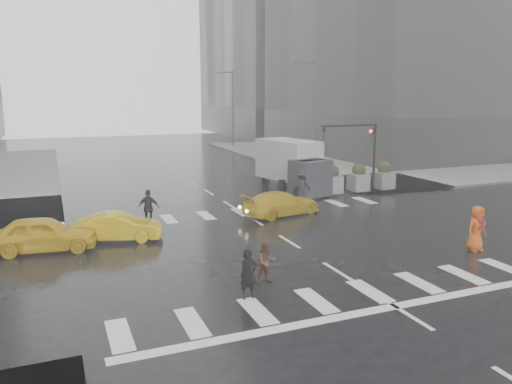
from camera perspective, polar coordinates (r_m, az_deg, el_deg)
name	(u,v)px	position (r m, az deg, el deg)	size (l,w,h in m)	color
ground	(289,242)	(21.96, 3.83, -5.69)	(120.00, 120.00, 0.00)	black
sidewalk_ne	(399,165)	(46.80, 15.99, 3.03)	(35.00, 35.00, 0.15)	gray
building_ne_far	(300,31)	(84.66, 5.03, 17.87)	(26.05, 26.05, 36.00)	#ACA496
road_markings	(289,242)	(21.96, 3.83, -5.68)	(18.00, 48.00, 0.01)	silver
traffic_signal_pole	(362,144)	(32.65, 12.00, 5.41)	(4.45, 0.42, 4.50)	black
street_lamp_near	(313,111)	(42.03, 6.50, 9.19)	(2.15, 0.22, 9.00)	#59595B
street_lamp_far	(232,106)	(60.33, -2.78, 9.84)	(2.15, 0.22, 9.00)	#59595B
planter_west	(332,180)	(32.03, 8.67, 1.39)	(1.10, 1.10, 1.80)	gray
planter_mid	(359,178)	(33.10, 11.65, 1.60)	(1.10, 1.10, 1.80)	gray
planter_east	(384,176)	(34.24, 14.43, 1.79)	(1.10, 1.10, 1.80)	gray
pedestrian_black	(248,249)	(15.58, -0.87, -6.52)	(1.01, 1.03, 2.43)	black
pedestrian_brown	(266,262)	(17.08, 1.19, -8.01)	(0.73, 0.57, 1.51)	#4E2D1C
pedestrian_orange	(477,228)	(22.36, 23.91, -3.82)	(0.95, 0.64, 1.89)	#E55310
pedestrian_far_a	(149,208)	(24.81, -12.16, -1.79)	(1.06, 0.65, 1.81)	black
pedestrian_far_b	(301,186)	(29.85, 5.17, 0.67)	(1.22, 0.67, 1.88)	black
taxi_front	(43,234)	(22.24, -23.19, -4.43)	(1.72, 4.27, 1.45)	gold
taxi_mid	(118,227)	(22.78, -15.48, -3.86)	(1.30, 3.73, 1.23)	gold
taxi_rear	(281,203)	(26.51, 2.93, -1.31)	(1.78, 3.88, 1.27)	gold
box_truck	(294,164)	(33.11, 4.38, 3.16)	(2.33, 6.21, 3.30)	silver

